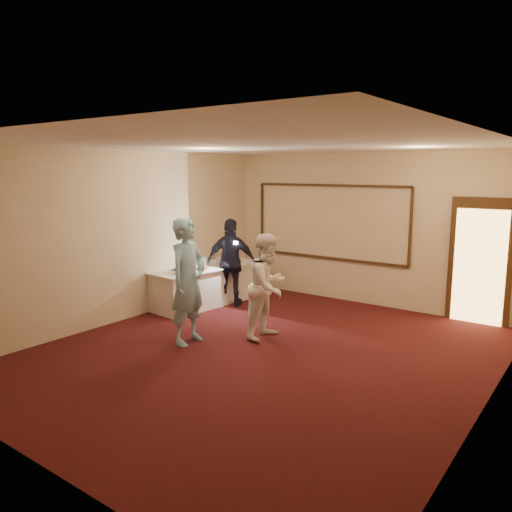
# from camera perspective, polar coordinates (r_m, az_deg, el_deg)

# --- Properties ---
(floor) EXTENTS (7.00, 7.00, 0.00)m
(floor) POSITION_cam_1_polar(r_m,az_deg,el_deg) (7.45, 0.86, -11.05)
(floor) COLOR #330B14
(floor) RESTS_ON ground
(room_walls) EXTENTS (6.04, 7.04, 3.02)m
(room_walls) POSITION_cam_1_polar(r_m,az_deg,el_deg) (7.00, 0.90, 4.65)
(room_walls) COLOR beige
(room_walls) RESTS_ON floor
(wall_molding) EXTENTS (3.45, 0.04, 1.55)m
(wall_molding) POSITION_cam_1_polar(r_m,az_deg,el_deg) (10.41, 8.36, 3.86)
(wall_molding) COLOR black
(wall_molding) RESTS_ON room_walls
(doorway) EXTENTS (1.05, 0.07, 2.20)m
(doorway) POSITION_cam_1_polar(r_m,az_deg,el_deg) (9.47, 24.22, -0.65)
(doorway) COLOR black
(doorway) RESTS_ON floor
(buffet_table) EXTENTS (1.17, 2.47, 0.77)m
(buffet_table) POSITION_cam_1_polar(r_m,az_deg,el_deg) (10.04, -5.82, -3.32)
(buffet_table) COLOR white
(buffet_table) RESTS_ON floor
(pavlova_tray) EXTENTS (0.36, 0.48, 0.17)m
(pavlova_tray) POSITION_cam_1_polar(r_m,az_deg,el_deg) (9.37, -8.46, -1.46)
(pavlova_tray) COLOR silver
(pavlova_tray) RESTS_ON buffet_table
(cupcake_stand) EXTENTS (0.30, 0.30, 0.44)m
(cupcake_stand) POSITION_cam_1_polar(r_m,az_deg,el_deg) (10.66, -3.58, 0.44)
(cupcake_stand) COLOR #E14687
(cupcake_stand) RESTS_ON buffet_table
(plate_stack_a) EXTENTS (0.19, 0.19, 0.16)m
(plate_stack_a) POSITION_cam_1_polar(r_m,az_deg,el_deg) (10.08, -5.80, -0.57)
(plate_stack_a) COLOR white
(plate_stack_a) RESTS_ON buffet_table
(plate_stack_b) EXTENTS (0.17, 0.17, 0.14)m
(plate_stack_b) POSITION_cam_1_polar(r_m,az_deg,el_deg) (10.16, -4.13, -0.52)
(plate_stack_b) COLOR white
(plate_stack_b) RESTS_ON buffet_table
(tart) EXTENTS (0.28, 0.28, 0.06)m
(tart) POSITION_cam_1_polar(r_m,az_deg,el_deg) (9.58, -6.17, -1.45)
(tart) COLOR white
(tart) RESTS_ON buffet_table
(man) EXTENTS (0.53, 0.75, 1.95)m
(man) POSITION_cam_1_polar(r_m,az_deg,el_deg) (7.70, -7.79, -2.88)
(man) COLOR #89C8E8
(man) RESTS_ON floor
(woman) EXTENTS (0.66, 0.83, 1.68)m
(woman) POSITION_cam_1_polar(r_m,az_deg,el_deg) (7.92, 1.39, -3.45)
(woman) COLOR white
(woman) RESTS_ON floor
(guest) EXTENTS (1.10, 0.77, 1.73)m
(guest) POSITION_cam_1_polar(r_m,az_deg,el_deg) (9.79, -2.83, -0.75)
(guest) COLOR black
(guest) RESTS_ON floor
(camera_flash) EXTENTS (0.08, 0.06, 0.05)m
(camera_flash) POSITION_cam_1_polar(r_m,az_deg,el_deg) (9.46, -2.34, 1.52)
(camera_flash) COLOR white
(camera_flash) RESTS_ON guest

